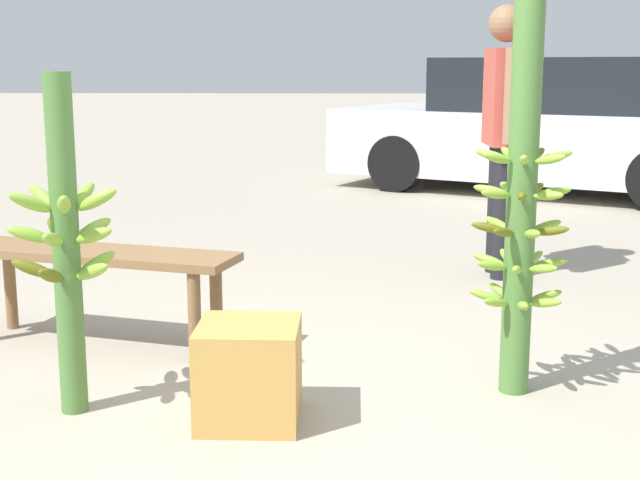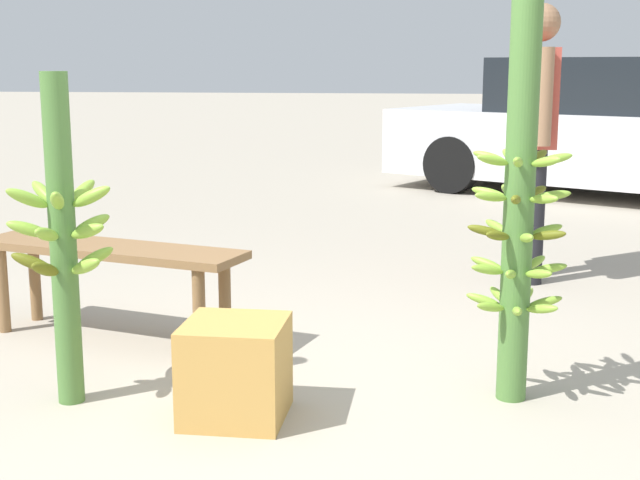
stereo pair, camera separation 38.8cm
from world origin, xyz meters
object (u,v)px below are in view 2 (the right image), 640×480
banana_stalk_left (63,238)px  banana_stalk_center (519,211)px  market_bench (109,261)px  parked_car (611,130)px  vendor_person (537,118)px  produce_crate (235,370)px

banana_stalk_left → banana_stalk_center: bearing=9.0°
market_bench → parked_car: bearing=74.2°
banana_stalk_left → vendor_person: vendor_person is taller
produce_crate → banana_stalk_left: bearing=174.1°
banana_stalk_center → market_bench: banana_stalk_center is taller
banana_stalk_center → parked_car: banana_stalk_center is taller
vendor_person → produce_crate: bearing=150.4°
vendor_person → market_bench: size_ratio=1.18×
banana_stalk_left → parked_car: (3.22, 6.42, 0.00)m
banana_stalk_left → parked_car: bearing=63.4°
banana_stalk_left → parked_car: 7.18m
banana_stalk_center → produce_crate: (-1.08, -0.36, -0.59)m
banana_stalk_center → vendor_person: (0.27, 2.12, 0.24)m
parked_car → produce_crate: bearing=-173.1°
banana_stalk_left → produce_crate: 0.86m
banana_stalk_center → produce_crate: banana_stalk_center is taller
vendor_person → market_bench: 2.77m
banana_stalk_center → vendor_person: size_ratio=0.94×
market_bench → produce_crate: (0.85, -0.91, -0.21)m
banana_stalk_center → parked_car: bearing=76.9°
banana_stalk_center → parked_car: (1.43, 6.13, -0.10)m
parked_car → produce_crate: (-2.51, -6.49, -0.49)m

